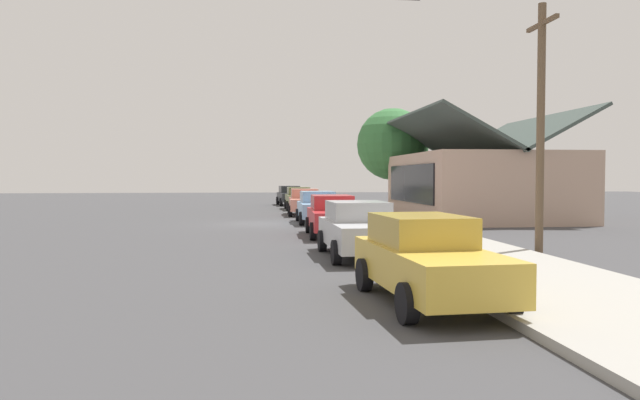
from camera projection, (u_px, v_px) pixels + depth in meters
name	position (u px, v px, depth m)	size (l,w,h in m)	color
ground_plane	(261.00, 224.00, 29.21)	(120.00, 120.00, 0.00)	#424244
sidewalk_curb	(372.00, 221.00, 29.84)	(60.00, 4.20, 0.16)	#A3A099
car_charcoal	(290.00, 195.00, 48.51)	(4.59, 2.16, 1.59)	#2D3035
car_olive	(299.00, 198.00, 42.22)	(4.54, 1.97, 1.59)	olive
car_coral	(305.00, 202.00, 35.86)	(4.66, 2.18, 1.59)	#EA8C75
car_skyblue	(318.00, 207.00, 29.62)	(4.50, 2.13, 1.59)	#8CB7E0
car_cherry	(333.00, 215.00, 23.06)	(4.65, 2.10, 1.59)	red
car_silver	(360.00, 229.00, 17.04)	(4.58, 2.11, 1.59)	silver
car_mustard	(426.00, 258.00, 10.79)	(4.52, 2.11, 1.59)	gold
storefront_building	(480.00, 184.00, 32.21)	(11.15, 8.15, 5.79)	tan
shade_tree	(393.00, 144.00, 38.67)	(4.72, 4.72, 6.84)	brown
traffic_light_main	(570.00, 51.00, 5.53)	(0.37, 2.79, 5.20)	#383833
utility_pole_wooden	(541.00, 123.00, 17.69)	(1.80, 0.24, 7.50)	brown
fire_hydrant_red	(399.00, 234.00, 18.78)	(0.22, 0.22, 0.71)	red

